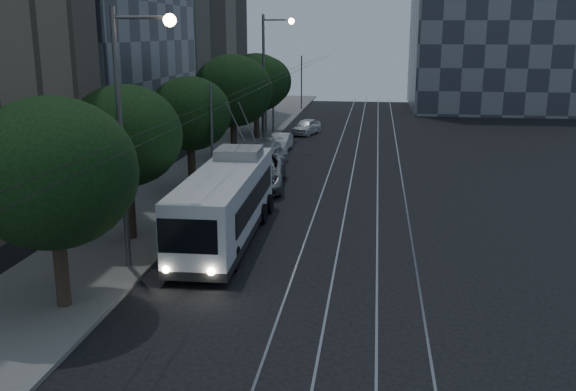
{
  "coord_description": "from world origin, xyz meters",
  "views": [
    {
      "loc": [
        3.04,
        -21.91,
        8.51
      ],
      "look_at": [
        -0.22,
        1.91,
        2.37
      ],
      "focal_mm": 40.0,
      "sensor_mm": 36.0,
      "label": 1
    }
  ],
  "objects_px": {
    "car_white_d": "(306,127)",
    "car_white_a": "(269,155)",
    "car_white_b": "(265,153)",
    "streetlamp_near": "(130,116)",
    "streetlamp_far": "(269,69)",
    "car_white_c": "(281,142)",
    "pickup_silver": "(257,172)",
    "trolleybus": "(227,202)"
  },
  "relations": [
    {
      "from": "car_white_a",
      "to": "car_white_c",
      "type": "distance_m",
      "value": 5.5
    },
    {
      "from": "streetlamp_near",
      "to": "trolleybus",
      "type": "bearing_deg",
      "value": 60.56
    },
    {
      "from": "pickup_silver",
      "to": "car_white_c",
      "type": "xyz_separation_m",
      "value": [
        -0.4,
        11.87,
        -0.31
      ]
    },
    {
      "from": "car_white_a",
      "to": "streetlamp_far",
      "type": "distance_m",
      "value": 8.09
    },
    {
      "from": "car_white_b",
      "to": "streetlamp_far",
      "type": "bearing_deg",
      "value": 97.51
    },
    {
      "from": "pickup_silver",
      "to": "trolleybus",
      "type": "bearing_deg",
      "value": -93.15
    },
    {
      "from": "pickup_silver",
      "to": "streetlamp_near",
      "type": "bearing_deg",
      "value": -104.03
    },
    {
      "from": "trolleybus",
      "to": "pickup_silver",
      "type": "height_order",
      "value": "trolleybus"
    },
    {
      "from": "pickup_silver",
      "to": "streetlamp_near",
      "type": "distance_m",
      "value": 14.22
    },
    {
      "from": "pickup_silver",
      "to": "car_white_a",
      "type": "relative_size",
      "value": 1.75
    },
    {
      "from": "car_white_a",
      "to": "streetlamp_far",
      "type": "height_order",
      "value": "streetlamp_far"
    },
    {
      "from": "car_white_a",
      "to": "car_white_b",
      "type": "height_order",
      "value": "car_white_b"
    },
    {
      "from": "pickup_silver",
      "to": "car_white_d",
      "type": "bearing_deg",
      "value": 82.35
    },
    {
      "from": "car_white_d",
      "to": "car_white_a",
      "type": "bearing_deg",
      "value": -78.46
    },
    {
      "from": "trolleybus",
      "to": "pickup_silver",
      "type": "bearing_deg",
      "value": 91.29
    },
    {
      "from": "car_white_c",
      "to": "streetlamp_near",
      "type": "height_order",
      "value": "streetlamp_near"
    },
    {
      "from": "trolleybus",
      "to": "streetlamp_far",
      "type": "height_order",
      "value": "streetlamp_far"
    },
    {
      "from": "streetlamp_far",
      "to": "streetlamp_near",
      "type": "bearing_deg",
      "value": -91.35
    },
    {
      "from": "trolleybus",
      "to": "car_white_d",
      "type": "bearing_deg",
      "value": 88.21
    },
    {
      "from": "streetlamp_far",
      "to": "car_white_c",
      "type": "bearing_deg",
      "value": -32.33
    },
    {
      "from": "pickup_silver",
      "to": "streetlamp_near",
      "type": "xyz_separation_m",
      "value": [
        -1.93,
        -13.27,
        4.75
      ]
    },
    {
      "from": "car_white_d",
      "to": "streetlamp_far",
      "type": "xyz_separation_m",
      "value": [
        -1.97,
        -7.34,
        5.23
      ]
    },
    {
      "from": "car_white_b",
      "to": "car_white_d",
      "type": "height_order",
      "value": "car_white_b"
    },
    {
      "from": "pickup_silver",
      "to": "car_white_b",
      "type": "bearing_deg",
      "value": 90.12
    },
    {
      "from": "trolleybus",
      "to": "car_white_c",
      "type": "distance_m",
      "value": 21.03
    },
    {
      "from": "streetlamp_near",
      "to": "streetlamp_far",
      "type": "xyz_separation_m",
      "value": [
        0.61,
        25.72,
        0.22
      ]
    },
    {
      "from": "pickup_silver",
      "to": "streetlamp_near",
      "type": "relative_size",
      "value": 0.71
    },
    {
      "from": "car_white_b",
      "to": "streetlamp_near",
      "type": "height_order",
      "value": "streetlamp_near"
    },
    {
      "from": "streetlamp_far",
      "to": "car_white_d",
      "type": "bearing_deg",
      "value": 74.99
    },
    {
      "from": "car_white_b",
      "to": "streetlamp_near",
      "type": "relative_size",
      "value": 0.52
    },
    {
      "from": "car_white_c",
      "to": "car_white_d",
      "type": "height_order",
      "value": "car_white_d"
    },
    {
      "from": "trolleybus",
      "to": "car_white_a",
      "type": "xyz_separation_m",
      "value": [
        -0.78,
        15.49,
        -0.94
      ]
    },
    {
      "from": "trolleybus",
      "to": "car_white_a",
      "type": "bearing_deg",
      "value": 91.54
    },
    {
      "from": "car_white_b",
      "to": "car_white_c",
      "type": "relative_size",
      "value": 1.31
    },
    {
      "from": "car_white_c",
      "to": "trolleybus",
      "type": "bearing_deg",
      "value": -86.18
    },
    {
      "from": "trolleybus",
      "to": "car_white_b",
      "type": "bearing_deg",
      "value": 92.69
    },
    {
      "from": "car_white_d",
      "to": "streetlamp_near",
      "type": "xyz_separation_m",
      "value": [
        -2.57,
        -33.06,
        5.01
      ]
    },
    {
      "from": "trolleybus",
      "to": "car_white_a",
      "type": "distance_m",
      "value": 15.54
    },
    {
      "from": "pickup_silver",
      "to": "car_white_c",
      "type": "bearing_deg",
      "value": 86.17
    },
    {
      "from": "car_white_c",
      "to": "car_white_d",
      "type": "xyz_separation_m",
      "value": [
        1.05,
        7.92,
        0.05
      ]
    },
    {
      "from": "car_white_a",
      "to": "car_white_d",
      "type": "distance_m",
      "value": 13.46
    },
    {
      "from": "trolleybus",
      "to": "car_white_d",
      "type": "relative_size",
      "value": 2.98
    }
  ]
}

